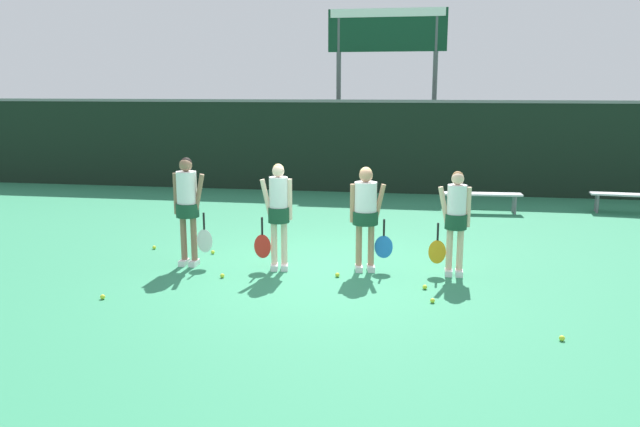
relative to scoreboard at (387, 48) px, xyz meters
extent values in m
plane|color=#2D7F56|center=(-0.40, -9.58, -4.01)|extent=(140.00, 140.00, 0.00)
cube|color=black|center=(-0.40, -1.93, -2.77)|extent=(60.00, 0.06, 2.48)
cube|color=slate|center=(-0.40, -1.93, -1.49)|extent=(60.00, 0.08, 0.08)
cylinder|color=#515156|center=(-1.43, 0.00, -1.44)|extent=(0.14, 0.14, 5.15)
cylinder|color=#515156|center=(1.43, 0.00, -1.44)|extent=(0.14, 0.14, 5.15)
cube|color=#0F3823|center=(0.00, 0.00, 0.52)|extent=(3.50, 0.12, 1.23)
cube|color=white|center=(0.00, -0.07, 1.01)|extent=(3.36, 0.02, 0.25)
cube|color=#B2B2B7|center=(2.58, -4.32, -3.57)|extent=(1.79, 0.46, 0.04)
cylinder|color=slate|center=(3.30, -4.16, -3.80)|extent=(0.06, 0.06, 0.42)
cylinder|color=slate|center=(3.32, -4.41, -3.80)|extent=(0.06, 0.06, 0.42)
cylinder|color=slate|center=(1.85, -4.24, -3.80)|extent=(0.06, 0.06, 0.42)
cylinder|color=slate|center=(1.86, -4.49, -3.80)|extent=(0.06, 0.06, 0.42)
cube|color=#B2B2B7|center=(5.97, -3.90, -3.57)|extent=(1.82, 0.53, 0.04)
cylinder|color=slate|center=(5.25, -3.71, -3.80)|extent=(0.06, 0.06, 0.43)
cylinder|color=slate|center=(5.23, -3.96, -3.80)|extent=(0.06, 0.06, 0.43)
cylinder|color=#8C664C|center=(-2.48, -9.66, -3.59)|extent=(0.10, 0.10, 0.85)
cylinder|color=#8C664C|center=(-2.66, -9.65, -3.59)|extent=(0.10, 0.10, 0.85)
cube|color=white|center=(-2.48, -9.69, -3.97)|extent=(0.12, 0.24, 0.09)
cube|color=white|center=(-2.66, -9.68, -3.97)|extent=(0.12, 0.24, 0.09)
cylinder|color=#16422B|center=(-2.57, -9.65, -3.09)|extent=(0.37, 0.37, 0.22)
cylinder|color=white|center=(-2.57, -9.65, -2.81)|extent=(0.33, 0.33, 0.71)
sphere|color=#8C664C|center=(-2.57, -9.65, -2.35)|extent=(0.21, 0.21, 0.21)
sphere|color=black|center=(-2.57, -9.63, -2.32)|extent=(0.19, 0.19, 0.19)
cylinder|color=#8C664C|center=(-2.36, -9.66, -2.82)|extent=(0.22, 0.08, 0.68)
cylinder|color=#8C664C|center=(-2.76, -9.65, -2.82)|extent=(0.08, 0.08, 0.67)
cylinder|color=black|center=(-2.28, -9.68, -3.25)|extent=(0.03, 0.03, 0.28)
ellipsoid|color=silver|center=(-2.28, -9.68, -3.59)|extent=(0.27, 0.03, 0.39)
cylinder|color=beige|center=(-0.96, -9.64, -3.60)|extent=(0.10, 0.10, 0.81)
cylinder|color=beige|center=(-1.12, -9.67, -3.60)|extent=(0.10, 0.10, 0.81)
cube|color=white|center=(-0.96, -9.67, -3.97)|extent=(0.15, 0.26, 0.09)
cube|color=white|center=(-1.12, -9.70, -3.97)|extent=(0.15, 0.26, 0.09)
cylinder|color=#16422B|center=(-1.04, -9.65, -3.11)|extent=(0.34, 0.34, 0.25)
cylinder|color=white|center=(-1.04, -9.65, -2.85)|extent=(0.29, 0.29, 0.69)
sphere|color=beige|center=(-1.04, -9.65, -2.41)|extent=(0.19, 0.19, 0.19)
sphere|color=#D8B772|center=(-1.05, -9.63, -2.39)|extent=(0.18, 0.18, 0.18)
cylinder|color=beige|center=(-1.23, -9.69, -2.87)|extent=(0.22, 0.11, 0.66)
cylinder|color=beige|center=(-0.87, -9.62, -2.87)|extent=(0.08, 0.08, 0.65)
cylinder|color=black|center=(-1.30, -9.72, -3.29)|extent=(0.03, 0.03, 0.28)
ellipsoid|color=red|center=(-1.30, -9.72, -3.63)|extent=(0.28, 0.03, 0.39)
cylinder|color=tan|center=(0.42, -9.47, -3.62)|extent=(0.10, 0.10, 0.79)
cylinder|color=tan|center=(0.23, -9.51, -3.62)|extent=(0.10, 0.10, 0.79)
cube|color=white|center=(0.42, -9.50, -3.97)|extent=(0.15, 0.26, 0.09)
cube|color=white|center=(0.23, -9.54, -3.97)|extent=(0.15, 0.26, 0.09)
cylinder|color=#16422B|center=(0.32, -9.49, -3.15)|extent=(0.41, 0.41, 0.21)
cylinder|color=white|center=(0.32, -9.49, -2.90)|extent=(0.35, 0.35, 0.64)
sphere|color=tan|center=(0.32, -9.49, -2.47)|extent=(0.22, 0.22, 0.22)
sphere|color=#D8B772|center=(0.32, -9.47, -2.44)|extent=(0.20, 0.20, 0.20)
cylinder|color=tan|center=(0.54, -9.45, -2.91)|extent=(0.21, 0.11, 0.61)
cylinder|color=tan|center=(0.12, -9.53, -2.91)|extent=(0.08, 0.08, 0.61)
cylinder|color=black|center=(0.62, -9.45, -3.30)|extent=(0.03, 0.03, 0.27)
ellipsoid|color=blue|center=(0.62, -9.45, -3.62)|extent=(0.29, 0.03, 0.37)
cylinder|color=beige|center=(1.81, -9.50, -3.62)|extent=(0.10, 0.10, 0.78)
cylinder|color=beige|center=(1.64, -9.50, -3.62)|extent=(0.10, 0.10, 0.78)
cube|color=white|center=(1.81, -9.53, -3.97)|extent=(0.11, 0.24, 0.09)
cube|color=white|center=(1.64, -9.53, -3.97)|extent=(0.11, 0.24, 0.09)
cylinder|color=#16422B|center=(1.72, -9.50, -3.15)|extent=(0.34, 0.34, 0.24)
cylinder|color=white|center=(1.72, -9.50, -2.91)|extent=(0.30, 0.30, 0.65)
sphere|color=beige|center=(1.72, -9.50, -2.49)|extent=(0.19, 0.19, 0.19)
sphere|color=olive|center=(1.72, -9.48, -2.46)|extent=(0.18, 0.18, 0.18)
cylinder|color=beige|center=(1.54, -9.50, -2.92)|extent=(0.20, 0.08, 0.62)
cylinder|color=beige|center=(1.90, -9.50, -2.92)|extent=(0.08, 0.08, 0.62)
cylinder|color=black|center=(1.46, -9.52, -3.32)|extent=(0.03, 0.03, 0.27)
ellipsoid|color=orange|center=(1.46, -9.52, -3.65)|extent=(0.27, 0.03, 0.38)
sphere|color=#CCE033|center=(0.46, -7.87, -3.98)|extent=(0.07, 0.07, 0.07)
sphere|color=#CCE033|center=(-3.58, -8.80, -3.98)|extent=(0.07, 0.07, 0.07)
sphere|color=#CCE033|center=(1.28, -10.30, -3.98)|extent=(0.07, 0.07, 0.07)
sphere|color=#CCE033|center=(2.86, -11.95, -3.98)|extent=(0.07, 0.07, 0.07)
sphere|color=#CCE033|center=(-2.42, -8.93, -3.98)|extent=(0.07, 0.07, 0.07)
sphere|color=#CCE033|center=(-1.81, -10.26, -3.98)|extent=(0.07, 0.07, 0.07)
sphere|color=#CCE033|center=(1.39, -10.88, -3.98)|extent=(0.07, 0.07, 0.07)
sphere|color=#CCE033|center=(-0.06, -9.92, -3.98)|extent=(0.07, 0.07, 0.07)
sphere|color=#CCE033|center=(-3.13, -11.48, -3.98)|extent=(0.07, 0.07, 0.07)
sphere|color=#CCE033|center=(0.09, -8.04, -3.98)|extent=(0.06, 0.06, 0.06)
camera|label=1|loc=(1.22, -19.11, -1.12)|focal=35.00mm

